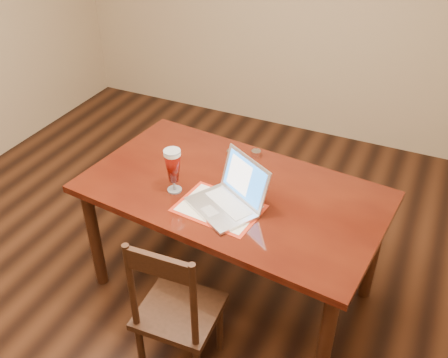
% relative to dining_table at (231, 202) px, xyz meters
% --- Properties ---
extents(ground, '(5.00, 5.00, 0.00)m').
position_rel_dining_table_xyz_m(ground, '(-0.37, -0.23, -0.71)').
color(ground, black).
rests_on(ground, ground).
extents(room_shell, '(4.51, 5.01, 2.71)m').
position_rel_dining_table_xyz_m(room_shell, '(-0.37, -0.23, 1.05)').
color(room_shell, tan).
rests_on(room_shell, ground).
extents(dining_table, '(1.80, 1.14, 1.07)m').
position_rel_dining_table_xyz_m(dining_table, '(0.00, 0.00, 0.00)').
color(dining_table, '#461409').
rests_on(dining_table, ground).
extents(dining_chair, '(0.43, 0.41, 0.96)m').
position_rel_dining_table_xyz_m(dining_chair, '(-0.01, -0.65, -0.26)').
color(dining_chair, '#32180D').
rests_on(dining_chair, ground).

